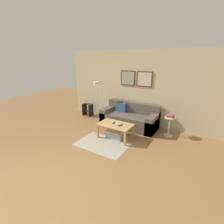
# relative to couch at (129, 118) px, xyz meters

# --- Properties ---
(ground_plane) EXTENTS (16.00, 16.00, 0.00)m
(ground_plane) POSITION_rel_couch_xyz_m (0.03, -3.37, -0.29)
(ground_plane) COLOR olive
(wall_back) EXTENTS (5.60, 0.09, 2.55)m
(wall_back) POSITION_rel_couch_xyz_m (0.03, 0.45, 0.99)
(wall_back) COLOR #C6BC93
(wall_back) RESTS_ON ground_plane
(area_rug) EXTENTS (1.42, 0.96, 0.01)m
(area_rug) POSITION_rel_couch_xyz_m (-0.07, -1.53, -0.29)
(area_rug) COLOR #A39989
(area_rug) RESTS_ON ground_plane
(couch) EXTENTS (1.92, 0.84, 0.80)m
(couch) POSITION_rel_couch_xyz_m (0.00, 0.00, 0.00)
(couch) COLOR brown
(couch) RESTS_ON ground_plane
(coffee_table) EXTENTS (1.00, 0.62, 0.43)m
(coffee_table) POSITION_rel_couch_xyz_m (0.04, -1.01, 0.07)
(coffee_table) COLOR tan
(coffee_table) RESTS_ON ground_plane
(storage_bin) EXTENTS (0.53, 0.39, 0.22)m
(storage_bin) POSITION_rel_couch_xyz_m (0.05, -1.00, -0.18)
(storage_bin) COLOR gray
(storage_bin) RESTS_ON ground_plane
(floor_lamp) EXTENTS (0.27, 0.53, 1.47)m
(floor_lamp) POSITION_rel_couch_xyz_m (-1.28, 0.00, 0.65)
(floor_lamp) COLOR silver
(floor_lamp) RESTS_ON ground_plane
(side_table) EXTENTS (0.32, 0.32, 0.59)m
(side_table) POSITION_rel_couch_xyz_m (1.36, -0.05, 0.06)
(side_table) COLOR silver
(side_table) RESTS_ON ground_plane
(book_stack) EXTENTS (0.25, 0.19, 0.09)m
(book_stack) POSITION_rel_couch_xyz_m (1.35, -0.06, 0.35)
(book_stack) COLOR #D18438
(book_stack) RESTS_ON side_table
(remote_control) EXTENTS (0.10, 0.15, 0.02)m
(remote_control) POSITION_rel_couch_xyz_m (0.21, -1.03, 0.15)
(remote_control) COLOR #232328
(remote_control) RESTS_ON coffee_table
(cell_phone) EXTENTS (0.10, 0.15, 0.01)m
(cell_phone) POSITION_rel_couch_xyz_m (-0.04, -0.97, 0.15)
(cell_phone) COLOR #1E2338
(cell_phone) RESTS_ON coffee_table
(step_stool) EXTENTS (0.37, 0.29, 0.49)m
(step_stool) POSITION_rel_couch_xyz_m (-1.95, 0.12, -0.03)
(step_stool) COLOR black
(step_stool) RESTS_ON ground_plane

